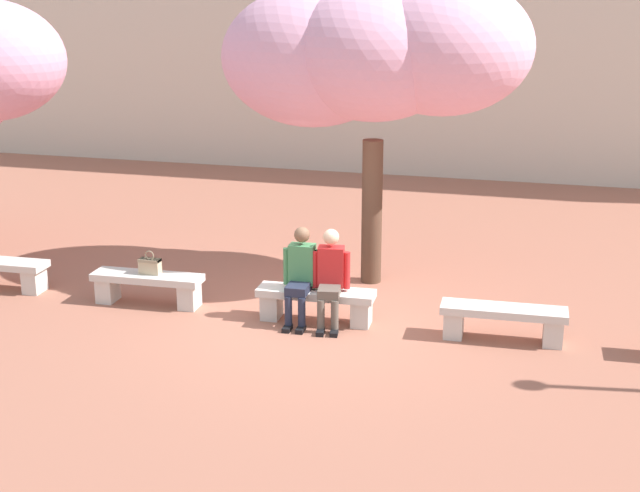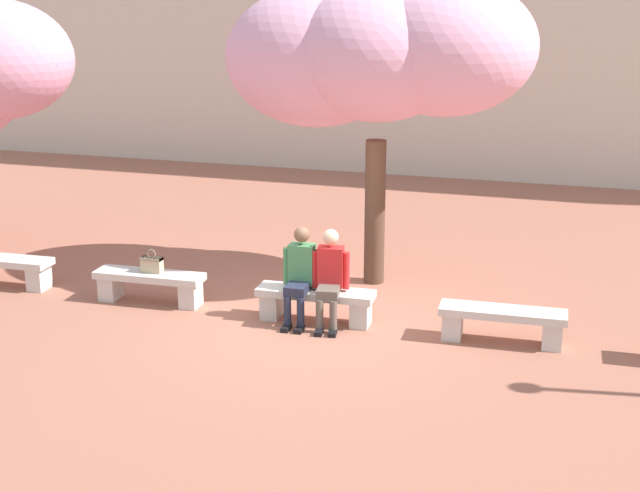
# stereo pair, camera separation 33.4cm
# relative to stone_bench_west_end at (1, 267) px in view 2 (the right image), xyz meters

# --- Properties ---
(ground_plane) EXTENTS (100.00, 100.00, 0.00)m
(ground_plane) POSITION_rel_stone_bench_west_end_xyz_m (4.94, 0.00, -0.30)
(ground_plane) COLOR #9E604C
(stone_bench_west_end) EXTENTS (1.60, 0.49, 0.45)m
(stone_bench_west_end) POSITION_rel_stone_bench_west_end_xyz_m (0.00, 0.00, 0.00)
(stone_bench_west_end) COLOR beige
(stone_bench_west_end) RESTS_ON ground
(stone_bench_near_west) EXTENTS (1.60, 0.49, 0.45)m
(stone_bench_near_west) POSITION_rel_stone_bench_west_end_xyz_m (2.47, 0.00, 0.00)
(stone_bench_near_west) COLOR beige
(stone_bench_near_west) RESTS_ON ground
(stone_bench_center) EXTENTS (1.60, 0.49, 0.45)m
(stone_bench_center) POSITION_rel_stone_bench_west_end_xyz_m (4.94, 0.00, 0.00)
(stone_bench_center) COLOR beige
(stone_bench_center) RESTS_ON ground
(stone_bench_near_east) EXTENTS (1.60, 0.49, 0.45)m
(stone_bench_near_east) POSITION_rel_stone_bench_west_end_xyz_m (7.40, 0.00, 0.00)
(stone_bench_near_east) COLOR beige
(stone_bench_near_east) RESTS_ON ground
(person_seated_left) EXTENTS (0.51, 0.69, 1.29)m
(person_seated_left) POSITION_rel_stone_bench_west_end_xyz_m (4.74, -0.05, 0.40)
(person_seated_left) COLOR black
(person_seated_left) RESTS_ON ground
(person_seated_right) EXTENTS (0.50, 0.72, 1.29)m
(person_seated_right) POSITION_rel_stone_bench_west_end_xyz_m (5.15, -0.05, 0.40)
(person_seated_right) COLOR black
(person_seated_right) RESTS_ON ground
(handbag) EXTENTS (0.30, 0.15, 0.34)m
(handbag) POSITION_rel_stone_bench_west_end_xyz_m (2.51, 0.02, 0.28)
(handbag) COLOR tan
(handbag) RESTS_ON stone_bench_near_west
(cherry_tree_main) EXTENTS (4.51, 2.76, 4.48)m
(cherry_tree_main) POSITION_rel_stone_bench_west_end_xyz_m (5.27, 1.91, 3.12)
(cherry_tree_main) COLOR #513828
(cherry_tree_main) RESTS_ON ground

